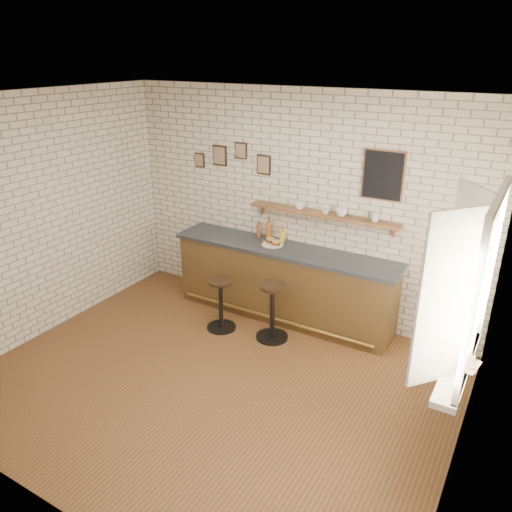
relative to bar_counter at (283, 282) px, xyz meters
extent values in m
plane|color=brown|center=(0.03, -1.70, -0.51)|extent=(5.00, 5.00, 0.00)
cube|color=#513B1D|center=(0.00, 0.00, -0.03)|extent=(3.00, 0.58, 0.96)
cube|color=#2D333A|center=(0.00, 0.00, 0.48)|extent=(3.10, 0.62, 0.05)
cylinder|color=olive|center=(0.00, -0.32, -0.39)|extent=(2.79, 0.04, 0.04)
cylinder|color=white|center=(-0.18, 0.02, 0.51)|extent=(0.28, 0.28, 0.01)
cylinder|color=#C49345|center=(-0.13, 0.03, 0.52)|extent=(0.05, 0.05, 0.00)
cylinder|color=#C49345|center=(-0.15, 0.01, 0.52)|extent=(0.05, 0.05, 0.00)
cylinder|color=#C49345|center=(-0.29, 0.08, 0.52)|extent=(0.06, 0.06, 0.00)
cylinder|color=#C49345|center=(-0.14, 0.07, 0.52)|extent=(0.06, 0.06, 0.00)
cylinder|color=#C49345|center=(-0.30, -0.03, 0.52)|extent=(0.06, 0.06, 0.00)
cylinder|color=#C49345|center=(-0.14, 0.02, 0.52)|extent=(0.04, 0.04, 0.00)
cylinder|color=#C49345|center=(-0.18, -0.04, 0.52)|extent=(0.05, 0.05, 0.00)
cylinder|color=#C49345|center=(-0.30, -0.05, 0.52)|extent=(0.04, 0.04, 0.00)
cylinder|color=#C49345|center=(-0.33, 0.04, 0.52)|extent=(0.05, 0.05, 0.00)
cylinder|color=#C49345|center=(-0.15, -0.03, 0.52)|extent=(0.06, 0.06, 0.00)
cylinder|color=#C49345|center=(-0.29, 0.04, 0.52)|extent=(0.04, 0.04, 0.00)
cylinder|color=#C49345|center=(-0.16, 0.00, 0.52)|extent=(0.05, 0.05, 0.00)
cylinder|color=brown|center=(-0.49, 0.19, 0.59)|extent=(0.07, 0.07, 0.18)
cylinder|color=brown|center=(-0.49, 0.19, 0.70)|extent=(0.02, 0.02, 0.04)
cylinder|color=black|center=(-0.49, 0.19, 0.72)|extent=(0.03, 0.03, 0.01)
cylinder|color=white|center=(-0.33, 0.19, 0.60)|extent=(0.07, 0.07, 0.20)
cylinder|color=white|center=(-0.33, 0.19, 0.72)|extent=(0.02, 0.02, 0.04)
cylinder|color=black|center=(-0.33, 0.19, 0.75)|extent=(0.03, 0.03, 0.01)
cylinder|color=#AE591C|center=(-0.33, 0.19, 0.63)|extent=(0.08, 0.08, 0.24)
cylinder|color=#AE591C|center=(-0.33, 0.19, 0.77)|extent=(0.03, 0.03, 0.06)
cylinder|color=black|center=(-0.33, 0.19, 0.81)|extent=(0.03, 0.03, 0.01)
cylinder|color=gold|center=(-0.13, 0.19, 0.59)|extent=(0.07, 0.07, 0.17)
cylinder|color=gold|center=(-0.13, 0.19, 0.69)|extent=(0.03, 0.03, 0.03)
cylinder|color=maroon|center=(-0.13, 0.19, 0.71)|extent=(0.03, 0.03, 0.01)
cylinder|color=black|center=(-0.55, -0.70, -0.50)|extent=(0.39, 0.39, 0.02)
cylinder|color=black|center=(-0.55, -0.70, -0.17)|extent=(0.06, 0.06, 0.64)
cylinder|color=black|center=(-0.55, -0.70, 0.17)|extent=(0.37, 0.37, 0.04)
cylinder|color=black|center=(0.15, -0.57, -0.50)|extent=(0.41, 0.41, 0.02)
cylinder|color=black|center=(0.15, -0.57, -0.14)|extent=(0.06, 0.06, 0.68)
cylinder|color=black|center=(0.15, -0.57, 0.22)|extent=(0.35, 0.35, 0.04)
cube|color=brown|center=(0.43, 0.20, 0.97)|extent=(2.00, 0.18, 0.04)
cube|color=brown|center=(-0.47, 0.27, 0.89)|extent=(0.03, 0.04, 0.16)
cube|color=brown|center=(1.33, 0.27, 0.89)|extent=(0.03, 0.04, 0.16)
imported|color=white|center=(0.11, 0.20, 1.04)|extent=(0.15, 0.15, 0.09)
imported|color=white|center=(0.47, 0.20, 1.04)|extent=(0.15, 0.15, 0.10)
imported|color=white|center=(0.68, 0.20, 1.05)|extent=(0.18, 0.18, 0.11)
imported|color=white|center=(1.11, 0.20, 1.05)|extent=(0.14, 0.14, 0.10)
cube|color=black|center=(-1.17, 0.28, 1.54)|extent=(0.22, 0.02, 0.28)
cube|color=black|center=(-0.82, 0.28, 1.64)|extent=(0.18, 0.02, 0.22)
cube|color=black|center=(-0.47, 0.28, 1.49)|extent=(0.20, 0.02, 0.26)
cube|color=black|center=(-1.52, 0.28, 1.44)|extent=(0.16, 0.02, 0.20)
cube|color=black|center=(1.13, 0.28, 1.54)|extent=(0.46, 0.02, 0.56)
cube|color=white|center=(2.43, -1.40, 0.39)|extent=(0.20, 1.35, 0.06)
cube|color=white|center=(2.50, -1.40, 1.89)|extent=(0.05, 1.30, 0.06)
cube|color=white|center=(2.50, -1.40, 0.39)|extent=(0.05, 1.30, 0.06)
cube|color=white|center=(2.50, -2.00, 1.14)|extent=(0.05, 0.06, 1.50)
cube|color=white|center=(2.50, -0.80, 1.14)|extent=(0.05, 0.06, 1.50)
cube|color=white|center=(2.35, -1.70, 1.14)|extent=(0.40, 0.46, 1.46)
cube|color=white|center=(2.35, -1.10, 1.14)|extent=(0.40, 0.46, 1.46)
imported|color=tan|center=(2.41, -1.44, 0.43)|extent=(0.22, 0.27, 0.02)
imported|color=tan|center=(2.41, -1.42, 0.45)|extent=(0.16, 0.21, 0.02)
camera|label=1|loc=(2.75, -5.41, 2.91)|focal=35.00mm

